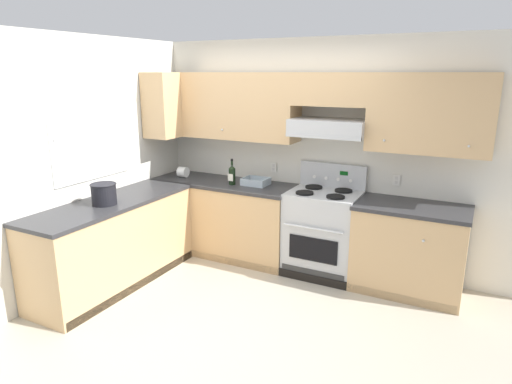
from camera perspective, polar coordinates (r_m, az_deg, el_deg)
ground_plane at (r=4.39m, az=-5.08°, el=-14.78°), size 7.04×7.04×0.00m
wall_back at (r=5.06m, az=7.88°, el=6.95°), size 4.68×0.57×2.55m
wall_left at (r=5.09m, az=-19.40°, el=4.74°), size 0.47×4.00×2.55m
counter_back_run at (r=5.13m, az=3.86°, el=-4.68°), size 3.60×0.65×0.91m
counter_left_run at (r=4.92m, az=-17.64°, el=-6.26°), size 0.63×1.91×0.91m
stove at (r=4.98m, az=8.52°, el=-5.08°), size 0.76×0.62×1.20m
wine_bottle at (r=5.20m, az=-3.08°, el=2.26°), size 0.08×0.08×0.30m
bowl at (r=5.20m, az=-0.02°, el=1.23°), size 0.29×0.24×0.08m
bucket at (r=4.65m, az=-18.87°, el=-0.18°), size 0.25×0.25×0.21m
paper_towel_roll at (r=5.65m, az=-9.30°, el=2.54°), size 0.11×0.13×0.13m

